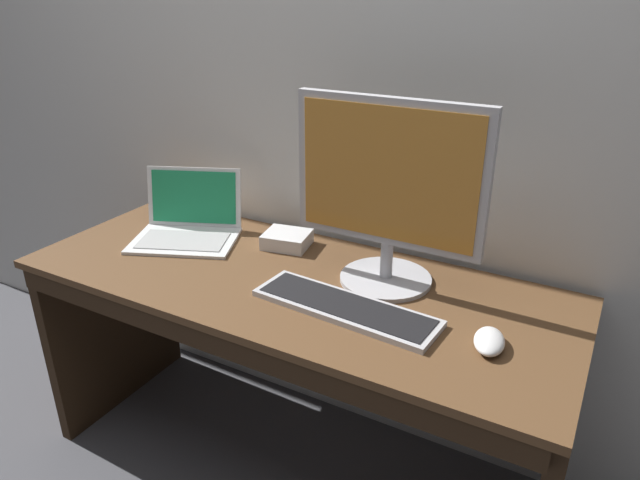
{
  "coord_description": "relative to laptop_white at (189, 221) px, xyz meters",
  "views": [
    {
      "loc": [
        0.78,
        -1.22,
        1.48
      ],
      "look_at": [
        0.1,
        0.0,
        0.85
      ],
      "focal_mm": 32.45,
      "sensor_mm": 36.0,
      "label": 1
    }
  ],
  "objects": [
    {
      "name": "ground_plane",
      "position": [
        0.45,
        -0.1,
        -0.76
      ],
      "size": [
        14.0,
        14.0,
        0.0
      ],
      "primitive_type": "plane",
      "color": "#4C4C51"
    },
    {
      "name": "back_wall",
      "position": [
        0.45,
        0.25,
        0.65
      ],
      "size": [
        4.88,
        0.04,
        2.81
      ],
      "primitive_type": "cube",
      "color": "silver",
      "rests_on": "ground"
    },
    {
      "name": "desk",
      "position": [
        0.45,
        -0.11,
        -0.26
      ],
      "size": [
        1.58,
        0.62,
        0.71
      ],
      "color": "brown",
      "rests_on": "ground"
    },
    {
      "name": "laptop_white",
      "position": [
        0.0,
        0.0,
        0.0
      ],
      "size": [
        0.4,
        0.38,
        0.2
      ],
      "color": "white",
      "rests_on": "desk"
    },
    {
      "name": "external_monitor",
      "position": [
        0.69,
        0.01,
        0.23
      ],
      "size": [
        0.52,
        0.26,
        0.51
      ],
      "color": "#B7B7BC",
      "rests_on": "desk"
    },
    {
      "name": "wired_keyboard",
      "position": [
        0.67,
        -0.18,
        -0.04
      ],
      "size": [
        0.5,
        0.18,
        0.02
      ],
      "color": "#BCBCC1",
      "rests_on": "desk"
    },
    {
      "name": "computer_mouse",
      "position": [
        1.03,
        -0.16,
        -0.03
      ],
      "size": [
        0.09,
        0.13,
        0.03
      ],
      "primitive_type": "ellipsoid",
      "rotation": [
        0.0,
        0.0,
        0.2
      ],
      "color": "white",
      "rests_on": "desk"
    },
    {
      "name": "external_drive_box",
      "position": [
        0.33,
        0.08,
        -0.03
      ],
      "size": [
        0.16,
        0.14,
        0.05
      ],
      "primitive_type": "cube",
      "rotation": [
        0.0,
        0.0,
        0.18
      ],
      "color": "silver",
      "rests_on": "desk"
    }
  ]
}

